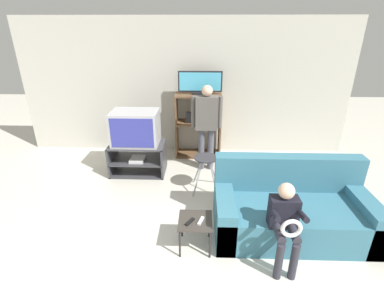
# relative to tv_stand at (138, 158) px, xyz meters

# --- Properties ---
(wall_back) EXTENTS (6.40, 0.06, 2.60)m
(wall_back) POSITION_rel_tv_stand_xyz_m (0.77, 1.04, 1.03)
(wall_back) COLOR beige
(wall_back) RESTS_ON ground_plane
(tv_stand) EXTENTS (0.94, 0.58, 0.54)m
(tv_stand) POSITION_rel_tv_stand_xyz_m (0.00, 0.00, 0.00)
(tv_stand) COLOR #38383D
(tv_stand) RESTS_ON ground_plane
(television_main) EXTENTS (0.78, 0.55, 0.57)m
(television_main) POSITION_rel_tv_stand_xyz_m (-0.01, 0.02, 0.56)
(television_main) COLOR #B2B2B7
(television_main) RESTS_ON tv_stand
(media_shelf) EXTENTS (0.87, 0.44, 1.25)m
(media_shelf) POSITION_rel_tv_stand_xyz_m (1.04, 0.75, 0.37)
(media_shelf) COLOR brown
(media_shelf) RESTS_ON ground_plane
(television_flat) EXTENTS (0.81, 0.20, 0.42)m
(television_flat) POSITION_rel_tv_stand_xyz_m (1.07, 0.77, 1.18)
(television_flat) COLOR black
(television_flat) RESTS_ON media_shelf
(folding_stool) EXTENTS (0.41, 0.46, 0.57)m
(folding_stool) POSITION_rel_tv_stand_xyz_m (1.18, -0.55, 0.21)
(folding_stool) COLOR #99999E
(folding_stool) RESTS_ON ground_plane
(snack_table) EXTENTS (0.38, 0.38, 0.38)m
(snack_table) POSITION_rel_tv_stand_xyz_m (1.05, -1.81, 0.06)
(snack_table) COLOR #38332D
(snack_table) RESTS_ON ground_plane
(remote_control_black) EXTENTS (0.11, 0.14, 0.02)m
(remote_control_black) POSITION_rel_tv_stand_xyz_m (0.99, -1.85, 0.12)
(remote_control_black) COLOR black
(remote_control_black) RESTS_ON snack_table
(remote_control_white) EXTENTS (0.08, 0.15, 0.02)m
(remote_control_white) POSITION_rel_tv_stand_xyz_m (1.11, -1.83, 0.12)
(remote_control_white) COLOR silver
(remote_control_white) RESTS_ON snack_table
(couch) EXTENTS (1.88, 0.91, 0.90)m
(couch) POSITION_rel_tv_stand_xyz_m (2.23, -1.47, 0.03)
(couch) COLOR teal
(couch) RESTS_ON ground_plane
(person_standing_adult) EXTENTS (0.53, 0.20, 1.53)m
(person_standing_adult) POSITION_rel_tv_stand_xyz_m (1.19, 0.18, 0.65)
(person_standing_adult) COLOR #4C4C56
(person_standing_adult) RESTS_ON ground_plane
(person_seated_child) EXTENTS (0.33, 0.43, 0.95)m
(person_seated_child) POSITION_rel_tv_stand_xyz_m (1.98, -2.01, 0.30)
(person_seated_child) COLOR #2D2D38
(person_seated_child) RESTS_ON ground_plane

